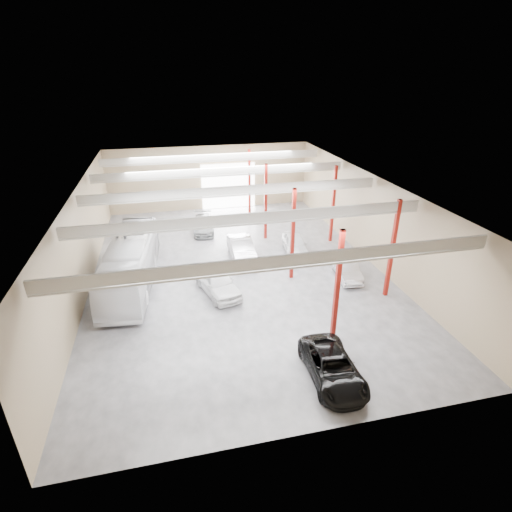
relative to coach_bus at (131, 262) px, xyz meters
name	(u,v)px	position (x,y,z in m)	size (l,w,h in m)	color
depot_shell	(237,209)	(8.05, 0.69, 3.27)	(22.12, 32.12, 7.06)	#48474C
coach_bus	(131,262)	(0.00, 0.00, 0.00)	(2.86, 12.21, 3.40)	silver
black_sedan	(332,367)	(10.41, -12.79, -0.98)	(2.39, 5.18, 1.44)	black
car_row_a	(217,282)	(5.91, -2.79, -0.84)	(2.02, 5.03, 1.71)	white
car_row_b	(241,249)	(8.69, 2.41, -0.85)	(1.81, 5.18, 1.71)	silver
car_row_c	(203,225)	(6.25, 9.21, -1.00)	(1.96, 4.82, 1.40)	gray
car_right_near	(346,268)	(15.83, -2.64, -1.00)	(1.49, 4.28, 1.41)	silver
car_right_far	(295,244)	(13.41, 2.56, -0.92)	(1.85, 4.59, 1.56)	silver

